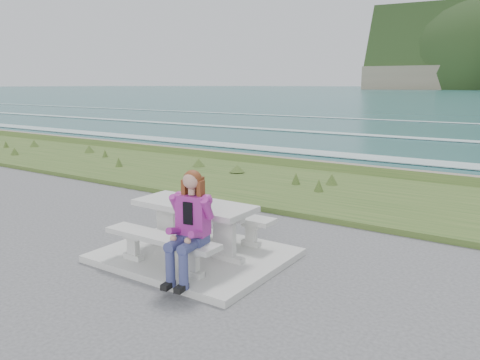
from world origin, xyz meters
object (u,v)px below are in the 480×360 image
Objects in this scene: bench_landward at (161,243)px; picnic_table at (194,214)px; bench_seaward at (222,218)px; seated_woman at (187,241)px.

picnic_table is at bearing 90.00° from bench_landward.
bench_seaward is 1.29× the size of seated_woman.
bench_seaward is at bearing 90.00° from picnic_table.
bench_seaward is at bearing 102.43° from seated_woman.
picnic_table is 1.01m from seated_woman.
picnic_table is 0.74m from bench_seaward.
bench_landward is 0.61m from seated_woman.
seated_woman is at bearing -13.01° from bench_landward.
bench_landward is 1.29× the size of seated_woman.
picnic_table reaches higher than bench_seaward.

